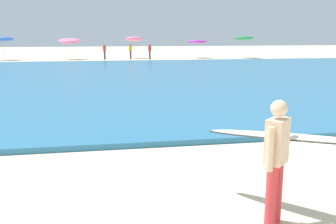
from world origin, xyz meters
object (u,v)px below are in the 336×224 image
object	(u,v)px
beachgoer_near_row_left	(150,51)
beach_umbrella_4	(244,38)
surfer_with_board	(283,148)
beach_umbrella_3	(197,42)
beach_umbrella_1	(69,41)
beach_umbrella_2	(134,39)
beachgoer_near_row_right	(131,51)
beach_umbrella_0	(2,39)
beachgoer_near_row_mid	(105,51)

from	to	relation	value
beachgoer_near_row_left	beach_umbrella_4	bearing A→B (deg)	3.76
surfer_with_board	beach_umbrella_3	xyz separation A→B (m)	(8.25, 36.28, 0.75)
beach_umbrella_3	beach_umbrella_4	world-z (taller)	beach_umbrella_4
beach_umbrella_1	beachgoer_near_row_left	distance (m)	8.39
beach_umbrella_2	beachgoer_near_row_left	xyz separation A→B (m)	(1.45, -1.94, -1.25)
beachgoer_near_row_right	beach_umbrella_2	bearing A→B (deg)	68.16
beach_umbrella_4	beach_umbrella_0	bearing A→B (deg)	177.85
beach_umbrella_0	beach_umbrella_3	world-z (taller)	beach_umbrella_0
beachgoer_near_row_right	beach_umbrella_1	bearing A→B (deg)	173.90
beachgoer_near_row_right	beach_umbrella_4	bearing A→B (deg)	-0.05
beach_umbrella_4	beachgoer_near_row_right	distance (m)	12.58
surfer_with_board	beachgoer_near_row_mid	xyz separation A→B (m)	(-1.91, 35.25, -0.19)
surfer_with_board	beach_umbrella_1	world-z (taller)	beach_umbrella_1
beachgoer_near_row_left	beachgoer_near_row_mid	size ratio (longest dim) A/B	1.00
beach_umbrella_1	beachgoer_near_row_mid	size ratio (longest dim) A/B	1.44
surfer_with_board	beach_umbrella_3	bearing A→B (deg)	77.19
beach_umbrella_4	beachgoer_near_row_left	size ratio (longest dim) A/B	1.55
beach_umbrella_0	beach_umbrella_1	bearing A→B (deg)	-2.37
beach_umbrella_0	beach_umbrella_4	size ratio (longest dim) A/B	0.97
surfer_with_board	beach_umbrella_0	bearing A→B (deg)	108.31
beachgoer_near_row_left	beachgoer_near_row_mid	world-z (taller)	same
beach_umbrella_2	beach_umbrella_3	bearing A→B (deg)	-3.63
beach_umbrella_3	beachgoer_near_row_right	distance (m)	7.56
beach_umbrella_0	beachgoer_near_row_right	xyz separation A→B (m)	(12.85, -0.94, -1.26)
beachgoer_near_row_left	beach_umbrella_3	bearing A→B (deg)	15.26
beach_umbrella_1	beachgoer_near_row_left	world-z (taller)	beach_umbrella_1
beach_umbrella_1	beachgoer_near_row_mid	xyz separation A→B (m)	(3.55, -0.90, -1.07)
beach_umbrella_3	beachgoer_near_row_right	size ratio (longest dim) A/B	1.43
beach_umbrella_2	beachgoer_near_row_mid	bearing A→B (deg)	-155.23
beach_umbrella_0	beach_umbrella_4	world-z (taller)	beach_umbrella_4
beach_umbrella_1	beach_umbrella_2	distance (m)	6.78
beach_umbrella_0	beach_umbrella_3	distance (m)	20.31
beach_umbrella_1	beachgoer_near_row_mid	distance (m)	3.82
surfer_with_board	beach_umbrella_4	distance (m)	37.90
beach_umbrella_3	beach_umbrella_0	bearing A→B (deg)	179.60
beach_umbrella_0	beach_umbrella_4	bearing A→B (deg)	-2.15
beach_umbrella_0	beach_umbrella_2	distance (m)	13.35
beach_umbrella_2	beach_umbrella_4	distance (m)	12.08
surfer_with_board	beachgoer_near_row_right	world-z (taller)	surfer_with_board
beach_umbrella_2	beachgoer_near_row_left	world-z (taller)	beach_umbrella_2
beach_umbrella_2	beachgoer_near_row_left	bearing A→B (deg)	-53.25
beach_umbrella_1	beach_umbrella_4	distance (m)	18.78
beach_umbrella_0	beach_umbrella_1	xyz separation A→B (m)	(6.59, -0.27, -0.19)
beach_umbrella_3	beach_umbrella_4	xyz separation A→B (m)	(5.05, -0.81, 0.36)
beach_umbrella_1	beachgoer_near_row_left	size ratio (longest dim) A/B	1.44
beach_umbrella_2	beach_umbrella_3	distance (m)	6.98
beach_umbrella_2	beach_umbrella_4	xyz separation A→B (m)	(12.01, -1.25, 0.05)
beach_umbrella_4	beach_umbrella_1	bearing A→B (deg)	177.93
surfer_with_board	beach_umbrella_0	world-z (taller)	beach_umbrella_0
beach_umbrella_2	beach_umbrella_4	size ratio (longest dim) A/B	0.99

